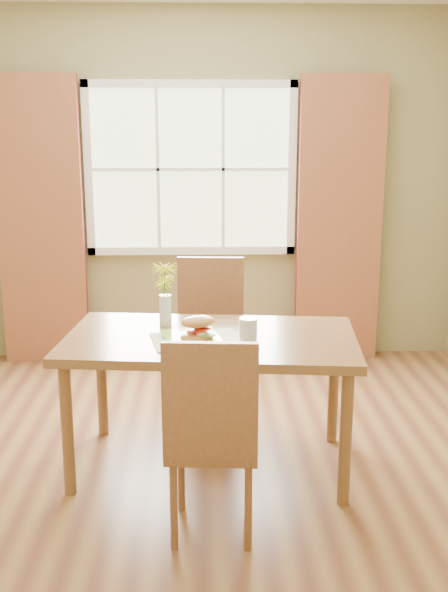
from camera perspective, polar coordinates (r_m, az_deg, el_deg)
name	(u,v)px	position (r m, az deg, el deg)	size (l,w,h in m)	color
room	(186,221)	(3.56, -3.17, 6.21)	(4.24, 3.84, 2.74)	brown
window	(191,169)	(5.41, -2.77, 10.39)	(1.62, 0.06, 1.32)	#B8CD9B
curtain_left	(41,223)	(5.50, -14.87, 5.81)	(0.65, 0.08, 2.20)	maroon
curtain_right	(339,222)	(5.46, 9.49, 6.03)	(0.65, 0.08, 2.20)	maroon
dining_table	(211,350)	(3.68, -1.11, -4.46)	(1.61, 1.01, 0.74)	brown
chair_near	(212,431)	(3.07, -1.02, -11.03)	(0.43, 0.43, 0.97)	brown
chair_far	(210,332)	(4.38, -1.16, -2.94)	(0.45, 0.45, 1.02)	brown
placemat	(197,340)	(3.58, -2.26, -3.64)	(0.45, 0.33, 0.01)	silver
plate	(191,339)	(3.57, -2.70, -3.52)	(0.27, 0.27, 0.01)	#8AC631
croissant_sandwich	(198,329)	(3.48, -2.17, -2.73)	(0.21, 0.17, 0.13)	#D48B48
water_glass	(248,332)	(3.51, 2.01, -2.96)	(0.09, 0.09, 0.13)	silver
flower_vase	(165,288)	(3.82, -4.89, 0.66)	(0.14, 0.14, 0.35)	silver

